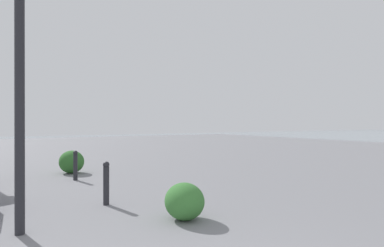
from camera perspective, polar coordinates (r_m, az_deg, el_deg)
lamppost at (r=5.47m, az=-28.84°, el=12.59°), size 0.98×0.28×4.33m
bollard_near at (r=6.71m, az=-15.32°, el=-10.26°), size 0.13×0.13×0.88m
bollard_mid at (r=9.78m, az=-20.42°, el=-7.04°), size 0.13×0.13×0.86m
shrub_low at (r=5.56m, az=-1.38°, el=-13.94°), size 0.75×0.67×0.64m
shrub_round at (r=11.19m, az=-21.03°, el=-6.52°), size 0.88×0.79×0.75m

